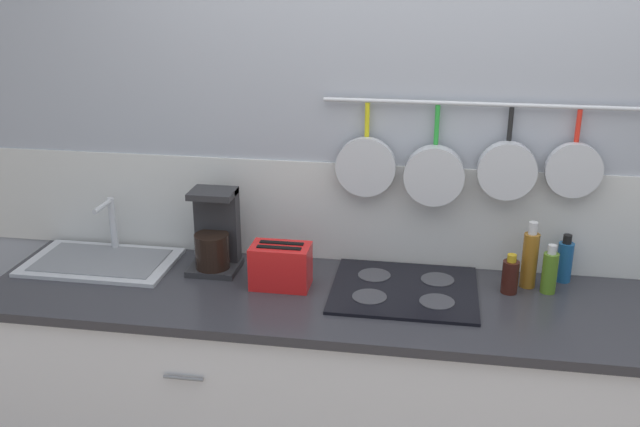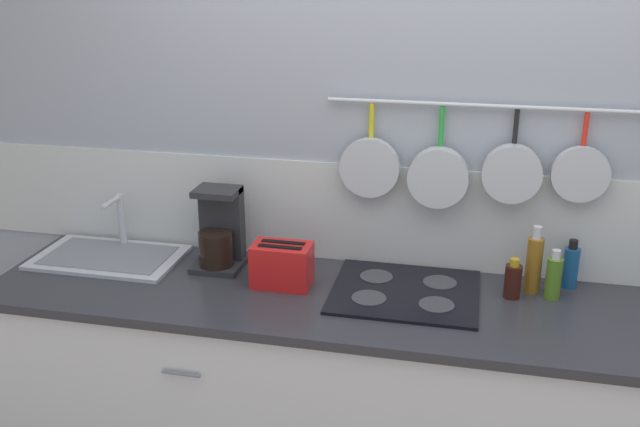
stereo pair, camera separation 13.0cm
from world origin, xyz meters
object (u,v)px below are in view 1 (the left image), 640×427
bottle_hot_sauce (510,276)px  bottle_dish_soap (550,272)px  toaster (281,266)px  bottle_sesame_oil (530,258)px  coffee_maker (215,237)px  bottle_vinegar (565,261)px

bottle_hot_sauce → bottle_dish_soap: bearing=10.6°
toaster → bottle_hot_sauce: bearing=5.8°
toaster → bottle_sesame_oil: bottle_sesame_oil is taller
toaster → bottle_sesame_oil: bearing=9.4°
coffee_maker → bottle_sesame_oil: coffee_maker is taller
bottle_dish_soap → bottle_vinegar: (0.07, 0.11, 0.00)m
bottle_dish_soap → bottle_vinegar: 0.13m
bottle_dish_soap → toaster: bearing=-173.5°
bottle_hot_sauce → toaster: bearing=-174.2°
bottle_hot_sauce → bottle_dish_soap: bottle_dish_soap is taller
coffee_maker → bottle_vinegar: size_ratio=1.73×
bottle_sesame_oil → bottle_vinegar: 0.16m
bottle_dish_soap → bottle_vinegar: same height
bottle_hot_sauce → bottle_vinegar: bottle_vinegar is taller
bottle_sesame_oil → coffee_maker: bearing=-178.4°
bottle_sesame_oil → bottle_dish_soap: (0.07, -0.04, -0.03)m
coffee_maker → toaster: (0.28, -0.12, -0.05)m
bottle_vinegar → bottle_dish_soap: bearing=-122.1°
bottle_sesame_oil → bottle_vinegar: size_ratio=1.36×
coffee_maker → bottle_vinegar: coffee_maker is taller
toaster → bottle_sesame_oil: 0.92m
toaster → bottle_dish_soap: bottle_dish_soap is taller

